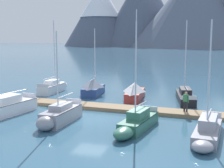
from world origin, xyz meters
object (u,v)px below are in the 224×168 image
Objects in this scene: sailboat_far_berth at (135,91)px; person_on_dock at (186,100)px; sailboat_mid_dock_port at (94,87)px; sailboat_outer_slip at (136,123)px; sailboat_nearest_berth at (54,87)px; sailboat_end_of_dock at (185,95)px; sailboat_last_slip at (207,130)px; sailboat_mid_dock_starboard at (59,115)px; sailboat_second_berth at (3,108)px.

sailboat_far_berth is 5.52× the size of person_on_dock.
sailboat_mid_dock_port is 1.00× the size of sailboat_outer_slip.
sailboat_end_of_dock is (15.34, -0.56, -0.08)m from sailboat_nearest_berth.
sailboat_outer_slip is at bearing 175.47° from sailboat_last_slip.
sailboat_nearest_berth is 17.29m from person_on_dock.
sailboat_mid_dock_port is 17.58m from sailboat_last_slip.
sailboat_nearest_berth is 14.13m from sailboat_mid_dock_starboard.
sailboat_outer_slip is 1.00× the size of sailboat_last_slip.
sailboat_nearest_berth is 1.13× the size of sailboat_mid_dock_port.
sailboat_mid_dock_port is at bearing 169.15° from sailboat_far_berth.
person_on_dock is (8.94, 5.46, 0.62)m from sailboat_mid_dock_starboard.
sailboat_end_of_dock is 12.35m from sailboat_last_slip.
sailboat_outer_slip is at bearing -57.37° from sailboat_mid_dock_port.
sailboat_mid_dock_starboard is at bearing 178.03° from sailboat_last_slip.
sailboat_mid_dock_port is 12.15m from sailboat_mid_dock_starboard.
sailboat_mid_dock_starboard is 10.72m from sailboat_last_slip.
sailboat_mid_dock_starboard is at bearing -179.91° from sailboat_outer_slip.
sailboat_outer_slip reaches higher than sailboat_last_slip.
sailboat_nearest_berth is at bearing 144.24° from sailboat_last_slip.
person_on_dock is (-1.77, 5.82, 0.73)m from sailboat_last_slip.
sailboat_last_slip reaches higher than sailboat_mid_dock_port.
person_on_dock is at bearing -45.00° from sailboat_far_berth.
sailboat_far_berth is 13.59m from sailboat_last_slip.
sailboat_mid_dock_port is 0.91× the size of sailboat_end_of_dock.
sailboat_last_slip is (4.77, -0.38, -0.02)m from sailboat_outer_slip.
sailboat_mid_dock_port is 1.00× the size of sailboat_last_slip.
sailboat_last_slip is at bearing -4.53° from sailboat_outer_slip.
sailboat_outer_slip is (7.69, -12.02, -0.34)m from sailboat_mid_dock_port.
person_on_dock is at bearing 61.18° from sailboat_outer_slip.
person_on_dock is (10.69, -6.57, 0.37)m from sailboat_mid_dock_port.
sailboat_outer_slip is at bearing -2.93° from sailboat_second_berth.
sailboat_mid_dock_starboard is at bearing -60.72° from sailboat_nearest_berth.
sailboat_far_berth is at bearing -171.90° from sailboat_end_of_dock.
sailboat_nearest_berth is 5.18m from sailboat_mid_dock_port.
sailboat_mid_dock_port is (5.16, -0.30, 0.27)m from sailboat_nearest_berth.
sailboat_second_berth reaches higher than sailboat_outer_slip.
sailboat_end_of_dock is at bearing 100.66° from sailboat_last_slip.
sailboat_mid_dock_port is at bearing 72.27° from sailboat_second_berth.
sailboat_far_berth is at bearing 50.07° from sailboat_second_berth.
sailboat_second_berth is at bearing 177.07° from sailboat_outer_slip.
sailboat_outer_slip is at bearing -76.77° from sailboat_far_berth.
sailboat_far_berth reaches higher than sailboat_nearest_berth.
sailboat_last_slip is at bearing -44.84° from sailboat_mid_dock_port.
sailboat_nearest_berth is 11.83m from sailboat_second_berth.
sailboat_mid_dock_starboard is at bearing -148.60° from person_on_dock.
sailboat_nearest_berth is 0.91× the size of sailboat_far_berth.
sailboat_second_berth is at bearing 176.59° from sailboat_last_slip.
sailboat_end_of_dock is (5.08, 0.72, -0.34)m from sailboat_far_berth.
sailboat_nearest_berth is 17.81m from sailboat_outer_slip.
sailboat_mid_dock_port is 1.09× the size of sailboat_mid_dock_starboard.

